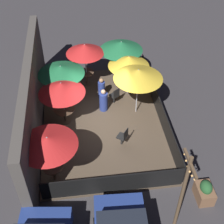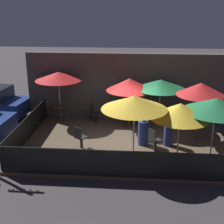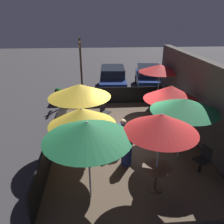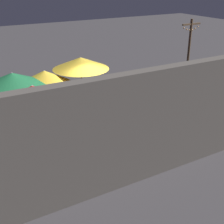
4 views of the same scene
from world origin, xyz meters
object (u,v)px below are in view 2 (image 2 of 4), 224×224
(patio_umbrella_1, at_px, (58,76))
(patio_umbrella_2, at_px, (201,89))
(patio_chair_2, at_px, (80,137))
(patio_chair_3, at_px, (154,139))
(patio_umbrella_5, at_px, (216,105))
(patio_umbrella_4, at_px, (134,102))
(patron_1, at_px, (168,133))
(dining_table_0, at_px, (129,114))
(patio_umbrella_0, at_px, (130,84))
(dining_table_2, at_px, (197,126))
(patio_umbrella_3, at_px, (180,111))
(dining_table_1, at_px, (60,109))
(patron_0, at_px, (143,132))
(patio_chair_0, at_px, (176,114))
(patio_umbrella_6, at_px, (161,84))
(patio_chair_1, at_px, (94,113))

(patio_umbrella_1, bearing_deg, patio_umbrella_2, -15.41)
(patio_chair_2, height_order, patio_chair_3, patio_chair_2)
(patio_umbrella_2, relative_size, patio_umbrella_5, 1.03)
(patio_umbrella_4, relative_size, patio_umbrella_5, 1.05)
(patio_umbrella_4, distance_m, patio_chair_3, 2.13)
(patio_umbrella_5, bearing_deg, patron_1, 139.48)
(patio_umbrella_2, bearing_deg, patio_umbrella_1, 164.59)
(patron_1, bearing_deg, dining_table_0, -146.59)
(dining_table_0, bearing_deg, patron_1, -49.61)
(patio_umbrella_0, relative_size, patio_umbrella_1, 0.95)
(dining_table_2, bearing_deg, patio_chair_3, -144.87)
(patio_umbrella_3, height_order, patio_umbrella_4, patio_umbrella_4)
(dining_table_1, xyz_separation_m, patron_0, (3.94, -2.38, -0.07))
(patio_umbrella_0, height_order, patron_0, patio_umbrella_0)
(dining_table_0, bearing_deg, dining_table_1, 171.72)
(patio_umbrella_5, bearing_deg, dining_table_1, 150.52)
(dining_table_0, height_order, dining_table_2, same)
(patio_chair_0, bearing_deg, patio_umbrella_3, -27.00)
(patio_umbrella_2, xyz_separation_m, patio_umbrella_3, (-1.05, -2.09, -0.23))
(patio_chair_0, bearing_deg, dining_table_0, -98.69)
(patio_umbrella_4, bearing_deg, patio_umbrella_2, 40.63)
(patio_chair_2, bearing_deg, patron_0, -40.05)
(dining_table_2, relative_size, patio_chair_3, 0.89)
(patio_umbrella_0, relative_size, patio_umbrella_3, 1.03)
(patio_umbrella_5, relative_size, dining_table_2, 2.88)
(patio_umbrella_3, relative_size, patron_0, 1.82)
(patio_chair_2, bearing_deg, dining_table_0, 0.00)
(patio_umbrella_0, distance_m, patron_1, 2.91)
(patio_umbrella_3, relative_size, patio_chair_0, 2.42)
(patio_umbrella_2, relative_size, patio_umbrella_6, 1.08)
(patio_umbrella_1, xyz_separation_m, patio_umbrella_5, (6.35, -3.59, -0.09))
(patio_umbrella_1, relative_size, patio_umbrella_4, 0.97)
(patio_umbrella_1, relative_size, patio_chair_2, 2.60)
(patio_umbrella_2, relative_size, dining_table_0, 2.48)
(patron_0, bearing_deg, patio_chair_2, -95.40)
(patio_umbrella_5, bearing_deg, patio_umbrella_3, -170.47)
(patio_umbrella_4, relative_size, patio_chair_1, 2.74)
(patio_umbrella_0, distance_m, dining_table_1, 3.64)
(patio_umbrella_0, height_order, patio_chair_2, patio_umbrella_0)
(patio_umbrella_1, height_order, patio_umbrella_5, patio_umbrella_1)
(patio_umbrella_6, distance_m, patio_chair_0, 1.81)
(patron_0, bearing_deg, patio_chair_3, 14.22)
(patio_umbrella_3, height_order, patron_1, patio_umbrella_3)
(patio_umbrella_1, xyz_separation_m, dining_table_1, (-0.00, 0.00, -1.60))
(dining_table_1, height_order, patron_1, patron_1)
(patio_chair_3, bearing_deg, patron_0, 88.21)
(patio_umbrella_0, bearing_deg, patio_umbrella_5, -45.74)
(patio_umbrella_6, height_order, patio_chair_3, patio_umbrella_6)
(patio_umbrella_6, bearing_deg, patio_chair_3, -97.49)
(patio_chair_2, height_order, patron_1, patron_1)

